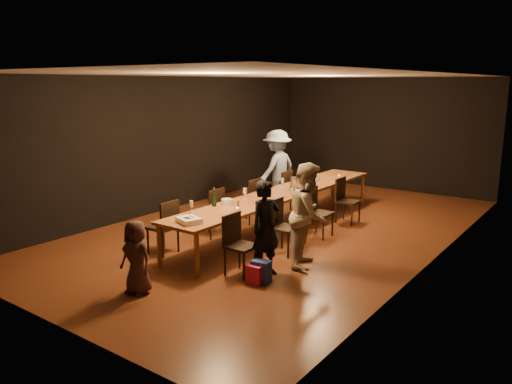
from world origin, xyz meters
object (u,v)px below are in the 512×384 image
Objects in this scene: chair_right_1 at (285,227)px; chair_left_1 at (209,212)px; chair_right_3 at (348,201)px; chair_left_3 at (280,191)px; chair_left_2 at (248,200)px; man_blue at (277,168)px; chair_left_0 at (163,227)px; ice_bucket at (294,182)px; child at (136,257)px; table at (282,195)px; birthday_cake at (189,220)px; plate_stack at (227,202)px; woman_birthday at (266,229)px; woman_tan at (309,215)px; chair_right_0 at (242,245)px; champagne_bottle at (214,197)px; chair_right_2 at (320,213)px.

chair_right_1 is 1.70m from chair_left_1.
chair_right_3 is 1.70m from chair_left_3.
man_blue is at bearing 11.08° from chair_left_2.
chair_left_1 is at bearing -180.00° from chair_left_2.
ice_bucket reaches higher than chair_left_0.
chair_right_1 is 0.90× the size of child.
table is 2.70m from birthday_cake.
chair_left_0 is 1.20m from chair_left_1.
chair_left_1 reaches higher than plate_stack.
chair_right_1 is 2.40m from chair_right_3.
birthday_cake reaches higher than table.
woman_birthday is (0.30, -3.39, 0.26)m from chair_right_3.
chair_right_3 is 3.98m from chair_left_0.
plate_stack is at bearing -156.00° from chair_left_2.
child is (-1.35, -2.33, -0.31)m from woman_tan.
chair_right_0 is 1.00× the size of chair_left_3.
man_blue is 3.29m from champagne_bottle.
chair_right_1 is 1.00× the size of chair_left_1.
man_blue is at bearing -153.04° from chair_right_0.
chair_right_1 and chair_left_1 have the same top height.
chair_left_1 is 2.25m from woman_birthday.
table is 6.45× the size of chair_right_0.
chair_left_3 reaches higher than plate_stack.
chair_right_1 is 0.74m from woman_tan.
birthday_cake is (1.21, -4.23, -0.11)m from man_blue.
plate_stack is (-0.29, 2.31, 0.29)m from child.
chair_left_2 is 1.04m from ice_bucket.
man_blue reaches higher than chair_left_0.
chair_right_3 is 4.65× the size of plate_stack.
chair_left_0 is 1.00× the size of chair_left_2.
chair_right_0 is 1.44m from plate_stack.
chair_left_2 is at bearing -54.78° from chair_right_3.
woman_birthday is at bearing 7.79° from chair_right_2.
champagne_bottle is (-1.18, -0.46, 0.45)m from chair_right_1.
champagne_bottle is at bearing -22.43° from chair_right_3.
man_blue is 5.42× the size of champagne_bottle.
child is 1.12m from birthday_cake.
woman_tan reaches higher than chair_right_1.
chair_right_2 is 1.20m from chair_right_3.
chair_right_1 is 2.94m from chair_left_3.
chair_right_3 is (0.85, 1.20, -0.24)m from table.
chair_right_1 and chair_left_0 have the same top height.
chair_left_1 is 0.83m from champagne_bottle.
chair_left_3 is 2.77m from plate_stack.
ice_bucket is (-0.09, 0.60, 0.15)m from table.
chair_right_3 is 2.81× the size of champagne_bottle.
table is at bearing 82.41° from plate_stack.
chair_left_3 reaches higher than table.
plate_stack is at bearing 70.96° from woman_tan.
man_blue is 8.97× the size of plate_stack.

